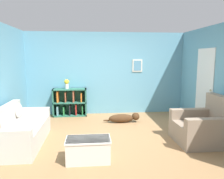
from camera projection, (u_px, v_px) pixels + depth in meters
name	position (u px, v px, depth m)	size (l,w,h in m)	color
ground_plane	(114.00, 137.00, 4.99)	(14.00, 14.00, 0.00)	#997047
wall_back	(106.00, 73.00, 7.02)	(5.60, 0.13, 2.60)	#609EB7
wall_right	(222.00, 80.00, 5.07)	(0.16, 5.00, 2.60)	#609EB7
couch	(19.00, 131.00, 4.54)	(0.86, 1.79, 0.80)	beige
bookshelf	(70.00, 103.00, 6.81)	(1.03, 0.35, 0.86)	#2D6B56
recliner_chair	(204.00, 127.00, 4.67)	(1.06, 0.98, 1.00)	gray
coffee_table	(88.00, 149.00, 3.83)	(0.78, 0.44, 0.41)	silver
dog	(124.00, 118.00, 6.12)	(1.02, 0.22, 0.27)	#472D19
vase	(67.00, 83.00, 6.70)	(0.15, 0.15, 0.29)	silver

